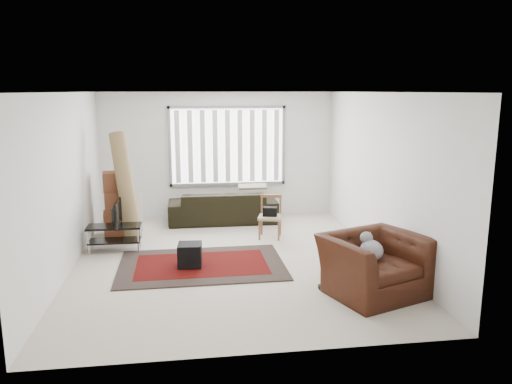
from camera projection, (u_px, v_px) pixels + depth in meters
room at (230, 150)px, 8.31m from camera, size 6.00×6.02×2.71m
persian_rug at (202, 265)px, 7.90m from camera, size 2.61×1.75×0.02m
tv_stand at (114, 233)px, 8.57m from camera, size 0.91×0.41×0.45m
tv at (113, 213)px, 8.51m from camera, size 0.10×0.74×0.42m
subwoofer at (190, 255)px, 7.80m from camera, size 0.39×0.39×0.36m
moving_boxes at (116, 206)px, 9.51m from camera, size 0.55×0.52×1.22m
white_flatpack at (127, 212)px, 9.82m from camera, size 0.60×0.25×0.75m
rolled_rug at (125, 186)px, 9.21m from camera, size 0.67×0.96×1.99m
sofa at (223, 202)px, 10.46m from camera, size 2.26×0.99×0.87m
side_chair at (270, 215)px, 9.35m from camera, size 0.52×0.52×0.79m
armchair at (374, 261)px, 6.73m from camera, size 1.56×1.47×0.93m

